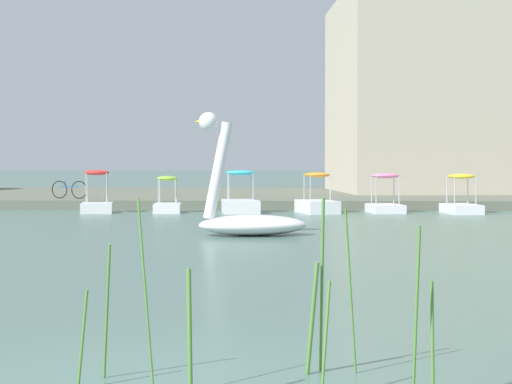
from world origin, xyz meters
TOP-DOWN VIEW (x-y plane):
  - shore_bank_far at (0.00, 37.02)m, footprint 157.01×20.23m
  - swan_boat at (0.12, 14.90)m, footprint 2.91×1.64m
  - pedal_boat_yellow at (7.59, 24.81)m, footprint 1.30×2.14m
  - pedal_boat_pink at (4.83, 25.20)m, footprint 1.37×2.01m
  - pedal_boat_orange at (2.26, 24.92)m, footprint 1.69×2.45m
  - pedal_boat_cyan at (-0.62, 24.96)m, footprint 1.60×2.37m
  - pedal_boat_lime at (-3.38, 24.98)m, footprint 1.16×2.00m
  - pedal_boat_red at (-6.03, 24.78)m, footprint 1.45×1.95m
  - bicycle_parked at (-8.16, 28.89)m, footprint 1.66×0.51m
  - reed_clump_foreground at (1.05, 0.30)m, footprint 2.79×1.23m

SIDE VIEW (x-z plane):
  - shore_bank_far at x=0.00m, z-range 0.00..0.36m
  - pedal_boat_lime at x=-3.38m, z-range -0.30..1.09m
  - pedal_boat_orange at x=2.26m, z-range -0.36..1.17m
  - pedal_boat_cyan at x=-0.62m, z-range -0.38..1.23m
  - pedal_boat_pink at x=4.83m, z-range -0.29..1.20m
  - pedal_boat_red at x=-6.03m, z-range -0.35..1.26m
  - pedal_boat_yellow at x=7.59m, z-range -0.28..1.20m
  - swan_boat at x=0.12m, z-range -1.03..2.12m
  - reed_clump_foreground at x=1.05m, z-range -0.19..1.36m
  - bicycle_parked at x=-8.16m, z-range 0.36..1.13m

